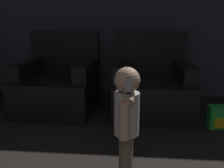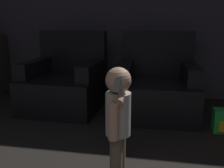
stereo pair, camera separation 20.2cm
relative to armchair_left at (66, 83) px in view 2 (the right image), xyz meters
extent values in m
cube|color=#3D3842|center=(0.77, 0.76, 0.98)|extent=(8.40, 0.05, 2.60)
cube|color=black|center=(0.00, -0.06, -0.11)|extent=(0.95, 0.95, 0.42)
cube|color=black|center=(0.01, 0.31, 0.38)|extent=(0.92, 0.20, 0.56)
cube|color=black|center=(-0.38, -0.05, 0.20)|extent=(0.19, 0.76, 0.20)
cube|color=black|center=(0.37, -0.08, 0.20)|extent=(0.19, 0.76, 0.20)
cube|color=black|center=(1.16, -0.06, -0.11)|extent=(0.94, 0.94, 0.42)
cube|color=black|center=(1.15, 0.31, 0.38)|extent=(0.92, 0.18, 0.56)
cube|color=black|center=(0.79, -0.07, 0.20)|extent=(0.18, 0.76, 0.20)
cube|color=black|center=(1.54, -0.06, 0.20)|extent=(0.18, 0.76, 0.20)
cylinder|color=brown|center=(0.91, -1.33, -0.17)|extent=(0.09, 0.09, 0.32)
cylinder|color=brown|center=(0.90, -1.43, -0.17)|extent=(0.09, 0.09, 0.32)
cylinder|color=#B7B2A8|center=(0.91, -1.38, 0.15)|extent=(0.18, 0.18, 0.30)
sphere|color=tan|center=(0.91, -1.38, 0.38)|extent=(0.18, 0.18, 0.18)
cylinder|color=tan|center=(0.89, -1.49, 0.13)|extent=(0.07, 0.07, 0.26)
cylinder|color=tan|center=(0.92, -1.38, 0.32)|extent=(0.07, 0.26, 0.19)
cube|color=black|center=(0.92, -1.49, 0.39)|extent=(0.04, 0.16, 0.10)
camera|label=1|loc=(0.96, -3.01, 0.75)|focal=40.00mm
camera|label=2|loc=(1.16, -2.99, 0.75)|focal=40.00mm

